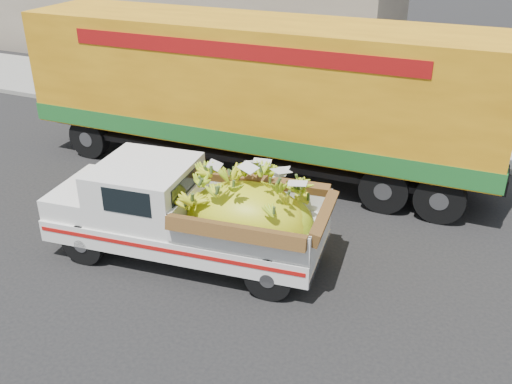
% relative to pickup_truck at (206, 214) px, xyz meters
% --- Properties ---
extents(ground, '(100.00, 100.00, 0.00)m').
position_rel_pickup_truck_xyz_m(ground, '(-0.68, -0.55, -0.99)').
color(ground, black).
rests_on(ground, ground).
extents(curb, '(60.00, 0.25, 0.15)m').
position_rel_pickup_truck_xyz_m(curb, '(-0.68, 6.71, -0.92)').
color(curb, gray).
rests_on(curb, ground).
extents(sidewalk, '(60.00, 4.00, 0.14)m').
position_rel_pickup_truck_xyz_m(sidewalk, '(-0.68, 8.81, -0.92)').
color(sidewalk, gray).
rests_on(sidewalk, ground).
extents(pickup_truck, '(5.44, 2.50, 1.84)m').
position_rel_pickup_truck_xyz_m(pickup_truck, '(0.00, 0.00, 0.00)').
color(pickup_truck, black).
rests_on(pickup_truck, ground).
extents(semi_trailer, '(12.02, 2.76, 3.80)m').
position_rel_pickup_truck_xyz_m(semi_trailer, '(-0.82, 4.26, 1.13)').
color(semi_trailer, black).
rests_on(semi_trailer, ground).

